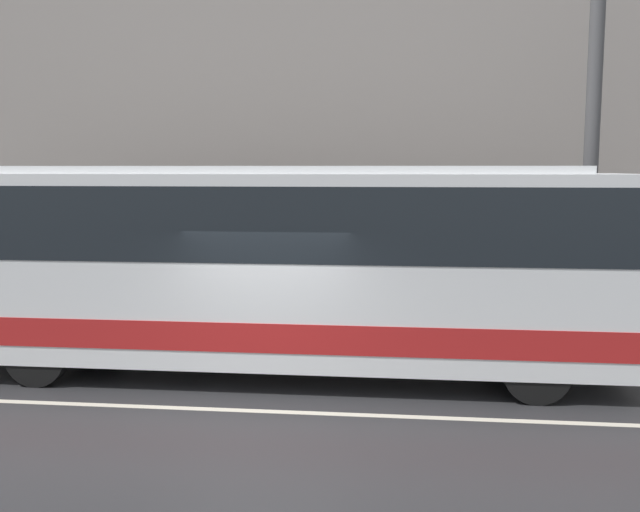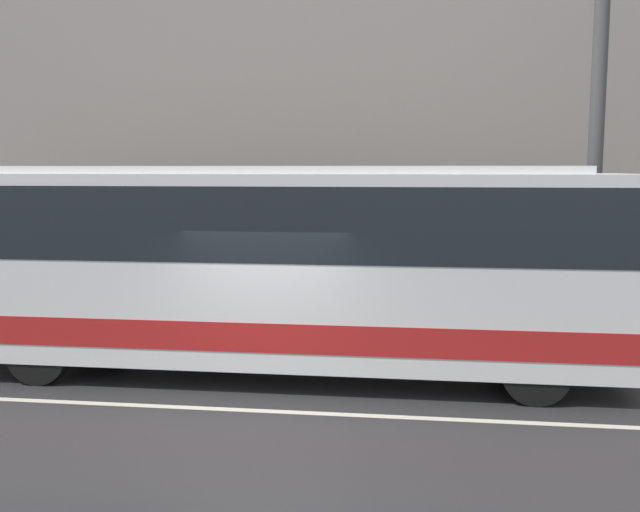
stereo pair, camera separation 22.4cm
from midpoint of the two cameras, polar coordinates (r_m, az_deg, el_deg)
name	(u,v)px [view 1 (the left image)]	position (r m, az deg, el deg)	size (l,w,h in m)	color
ground_plane	(258,411)	(10.39, -5.59, -12.26)	(60.00, 60.00, 0.00)	#2D2D30
sidewalk	(306,326)	(15.29, -1.55, -5.61)	(60.00, 2.38, 0.15)	gray
building_facade	(313,97)	(16.31, -0.94, 12.62)	(60.00, 0.35, 10.40)	gray
lane_stripe	(258,411)	(10.39, -5.59, -12.24)	(54.00, 0.14, 0.01)	beige
transit_bus	(264,258)	(11.83, -5.01, -0.15)	(11.70, 2.57, 3.46)	white
utility_pole_near	(591,153)	(14.70, 20.47, 7.74)	(0.28, 0.28, 7.13)	#4C4C4F
pedestrian_waiting	(180,288)	(15.60, -11.52, -2.52)	(0.36, 0.36, 1.56)	#333338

